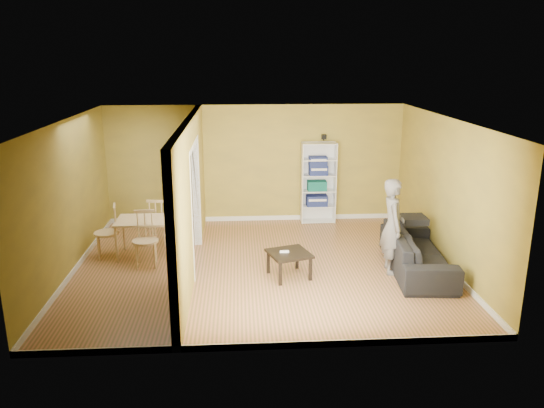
{
  "coord_description": "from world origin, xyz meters",
  "views": [
    {
      "loc": [
        -0.38,
        -8.75,
        3.65
      ],
      "look_at": [
        0.2,
        0.2,
        1.1
      ],
      "focal_mm": 35.0,
      "sensor_mm": 36.0,
      "label": 1
    }
  ],
  "objects": [
    {
      "name": "partition",
      "position": [
        -1.2,
        0.0,
        1.3
      ],
      "size": [
        0.22,
        5.5,
        2.6
      ],
      "primitive_type": null,
      "color": "gold",
      "rests_on": "ground"
    },
    {
      "name": "chair_near",
      "position": [
        -2.04,
        0.17,
        0.5
      ],
      "size": [
        0.5,
        0.5,
        1.0
      ],
      "primitive_type": null,
      "rotation": [
        0.0,
        0.0,
        0.1
      ],
      "color": "#CFAE85",
      "rests_on": "ground"
    },
    {
      "name": "coffee_table",
      "position": [
        0.45,
        -0.45,
        0.37
      ],
      "size": [
        0.65,
        0.65,
        0.43
      ],
      "rotation": [
        0.0,
        0.0,
        0.31
      ],
      "color": "black",
      "rests_on": "ground"
    },
    {
      "name": "paper_box_navy_c",
      "position": [
        1.36,
        2.56,
        1.38
      ],
      "size": [
        0.39,
        0.25,
        0.2
      ],
      "primitive_type": "cube",
      "color": "navy",
      "rests_on": "bookshelf"
    },
    {
      "name": "bookshelf",
      "position": [
        1.38,
        2.6,
        0.9
      ],
      "size": [
        0.76,
        0.33,
        1.79
      ],
      "color": "white",
      "rests_on": "ground"
    },
    {
      "name": "person",
      "position": [
        2.22,
        -0.33,
        0.97
      ],
      "size": [
        0.74,
        0.6,
        1.94
      ],
      "primitive_type": "imported",
      "rotation": [
        0.0,
        0.0,
        1.5
      ],
      "color": "slate",
      "rests_on": "ground"
    },
    {
      "name": "dining_table",
      "position": [
        -2.07,
        0.71,
        0.63
      ],
      "size": [
        1.13,
        0.75,
        0.71
      ],
      "rotation": [
        0.0,
        0.0,
        0.0
      ],
      "color": "beige",
      "rests_on": "ground"
    },
    {
      "name": "chair_far",
      "position": [
        -1.96,
        1.31,
        0.48
      ],
      "size": [
        0.51,
        0.51,
        0.96
      ],
      "primitive_type": null,
      "rotation": [
        0.0,
        0.0,
        2.97
      ],
      "color": "#D6B489",
      "rests_on": "ground"
    },
    {
      "name": "paper_box_navy_b",
      "position": [
        1.37,
        2.56,
        1.19
      ],
      "size": [
        0.4,
        0.26,
        0.21
      ],
      "primitive_type": "cube",
      "color": "navy",
      "rests_on": "bookshelf"
    },
    {
      "name": "sofa",
      "position": [
        2.7,
        -0.3,
        0.44
      ],
      "size": [
        2.41,
        1.21,
        0.89
      ],
      "primitive_type": "imported",
      "rotation": [
        0.0,
        0.0,
        1.48
      ],
      "color": "black",
      "rests_on": "ground"
    },
    {
      "name": "wall_speaker",
      "position": [
        1.5,
        2.69,
        1.9
      ],
      "size": [
        0.1,
        0.1,
        0.1
      ],
      "primitive_type": "cube",
      "color": "black",
      "rests_on": "room_shell"
    },
    {
      "name": "room_shell",
      "position": [
        0.0,
        0.0,
        1.3
      ],
      "size": [
        6.5,
        6.5,
        6.5
      ],
      "color": "#B46F4D",
      "rests_on": "ground"
    },
    {
      "name": "paper_box_teal",
      "position": [
        1.35,
        2.56,
        0.84
      ],
      "size": [
        0.41,
        0.27,
        0.21
      ],
      "primitive_type": "cube",
      "color": "#0E7A59",
      "rests_on": "bookshelf"
    },
    {
      "name": "chair_left",
      "position": [
        -2.83,
        0.66,
        0.5
      ],
      "size": [
        0.54,
        0.54,
        0.99
      ],
      "primitive_type": null,
      "rotation": [
        0.0,
        0.0,
        -1.37
      ],
      "color": "tan",
      "rests_on": "ground"
    },
    {
      "name": "paper_box_navy_a",
      "position": [
        1.35,
        2.56,
        0.5
      ],
      "size": [
        0.46,
        0.3,
        0.24
      ],
      "primitive_type": "cube",
      "color": "navy",
      "rests_on": "bookshelf"
    },
    {
      "name": "game_controller",
      "position": [
        0.37,
        -0.45,
        0.45
      ],
      "size": [
        0.15,
        0.04,
        0.03
      ],
      "primitive_type": "cube",
      "color": "white",
      "rests_on": "coffee_table"
    }
  ]
}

